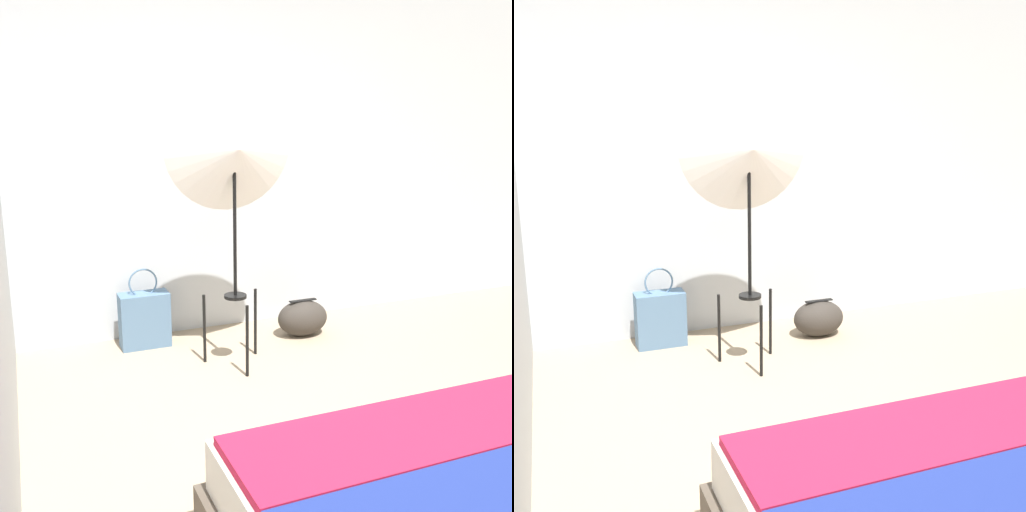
% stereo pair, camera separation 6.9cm
% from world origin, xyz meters
% --- Properties ---
extents(wall_back, '(8.00, 0.05, 2.60)m').
position_xyz_m(wall_back, '(0.00, 2.44, 1.30)').
color(wall_back, '#B7BCC1').
rests_on(wall_back, ground_plane).
extents(photo_umbrella, '(0.83, 0.36, 1.82)m').
position_xyz_m(photo_umbrella, '(0.10, 1.68, 1.39)').
color(photo_umbrella, black).
rests_on(photo_umbrella, ground_plane).
extents(tote_bag, '(0.34, 0.16, 0.56)m').
position_xyz_m(tote_bag, '(-0.38, 2.21, 0.20)').
color(tote_bag, slate).
rests_on(tote_bag, ground_plane).
extents(duffel_bag, '(0.38, 0.26, 0.27)m').
position_xyz_m(duffel_bag, '(0.74, 1.99, 0.13)').
color(duffel_bag, '#332D28').
rests_on(duffel_bag, ground_plane).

